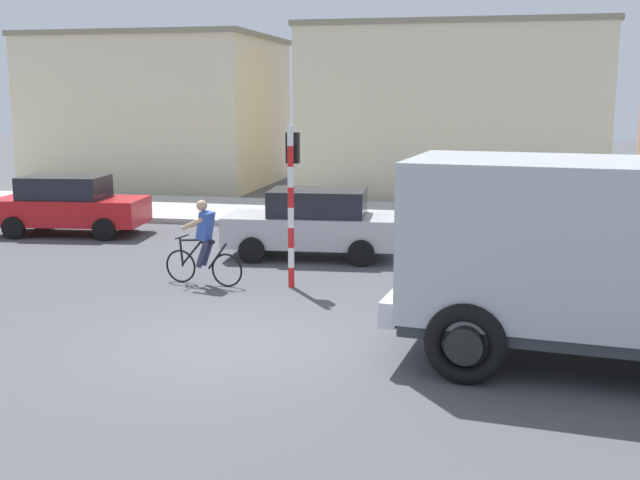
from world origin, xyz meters
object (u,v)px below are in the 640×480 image
(traffic_light_pole, at_px, (292,183))
(car_white_mid, at_px, (313,223))
(truck_foreground, at_px, (597,250))
(cyclist, at_px, (203,243))
(car_red_near, at_px, (69,205))

(traffic_light_pole, relative_size, car_white_mid, 0.78)
(truck_foreground, height_order, traffic_light_pole, traffic_light_pole)
(truck_foreground, height_order, car_white_mid, truck_foreground)
(cyclist, bearing_deg, car_white_mid, 63.46)
(car_red_near, bearing_deg, truck_foreground, -32.61)
(truck_foreground, xyz_separation_m, traffic_light_pole, (-5.25, 3.64, 0.40))
(truck_foreground, height_order, cyclist, truck_foreground)
(cyclist, xyz_separation_m, car_white_mid, (1.55, 3.11, -0.05))
(car_red_near, relative_size, car_white_mid, 1.01)
(truck_foreground, relative_size, cyclist, 3.29)
(truck_foreground, distance_m, car_red_near, 15.02)
(cyclist, distance_m, car_white_mid, 3.47)
(truck_foreground, distance_m, traffic_light_pole, 6.40)
(traffic_light_pole, bearing_deg, truck_foreground, -34.74)
(car_white_mid, bearing_deg, truck_foreground, -49.95)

